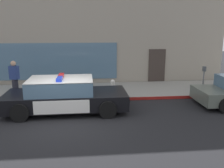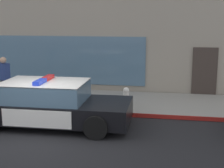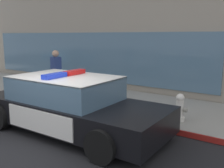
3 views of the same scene
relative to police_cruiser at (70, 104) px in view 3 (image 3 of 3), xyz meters
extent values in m
plane|color=black|center=(0.06, -0.94, -0.68)|extent=(48.00, 48.00, 0.00)
cube|color=gray|center=(0.06, 2.83, -0.61)|extent=(48.00, 3.19, 0.15)
cube|color=maroon|center=(0.06, 1.22, -0.61)|extent=(28.80, 0.04, 0.14)
cube|color=slate|center=(-3.46, 4.44, 0.77)|extent=(12.19, 0.08, 2.10)
cube|color=black|center=(0.06, 0.00, -0.18)|extent=(4.92, 1.99, 0.60)
cube|color=silver|center=(1.62, 0.02, -0.02)|extent=(1.69, 1.91, 0.05)
cube|color=silver|center=(-1.66, -0.02, -0.02)|extent=(1.40, 1.90, 0.05)
cube|color=silver|center=(-0.05, 0.97, -0.18)|extent=(2.06, 0.06, 0.51)
cube|color=silver|center=(-0.03, -0.97, -0.18)|extent=(2.06, 0.06, 0.51)
cube|color=yellow|center=(-0.05, 0.99, -0.18)|extent=(0.22, 0.01, 0.26)
cube|color=slate|center=(-0.14, 0.00, 0.39)|extent=(2.57, 1.76, 0.60)
cube|color=silver|center=(-0.14, 0.00, 0.68)|extent=(2.57, 1.76, 0.04)
cube|color=red|center=(-0.14, 0.34, 0.76)|extent=(0.21, 0.66, 0.11)
cube|color=blue|center=(-0.13, -0.35, 0.76)|extent=(0.21, 0.66, 0.11)
cylinder|color=black|center=(1.66, 0.98, -0.34)|extent=(0.68, 0.23, 0.68)
cylinder|color=black|center=(1.69, -0.94, -0.34)|extent=(0.68, 0.23, 0.68)
cylinder|color=black|center=(-1.57, 0.94, -0.34)|extent=(0.68, 0.23, 0.68)
cylinder|color=silver|center=(2.15, 1.90, -0.48)|extent=(0.28, 0.28, 0.10)
cylinder|color=silver|center=(2.15, 1.90, -0.21)|extent=(0.19, 0.19, 0.45)
sphere|color=silver|center=(2.15, 1.90, 0.09)|extent=(0.22, 0.22, 0.22)
cylinder|color=gray|center=(2.15, 1.90, 0.16)|extent=(0.06, 0.06, 0.05)
cylinder|color=gray|center=(2.15, 1.75, -0.18)|extent=(0.09, 0.10, 0.09)
cylinder|color=gray|center=(2.15, 2.04, -0.18)|extent=(0.09, 0.10, 0.09)
cylinder|color=gray|center=(2.30, 1.90, -0.22)|extent=(0.10, 0.12, 0.12)
cylinder|color=#23232D|center=(-2.49, 1.90, -0.11)|extent=(0.28, 0.28, 0.85)
cube|color=navy|center=(-2.49, 1.90, 0.63)|extent=(0.46, 0.38, 0.62)
sphere|color=tan|center=(-2.49, 1.90, 1.06)|extent=(0.24, 0.24, 0.24)
camera|label=1|loc=(1.02, -9.56, 2.73)|focal=38.60mm
camera|label=2|loc=(3.59, -9.20, 2.64)|focal=51.90mm
camera|label=3|loc=(4.41, -4.51, 1.70)|focal=41.20mm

